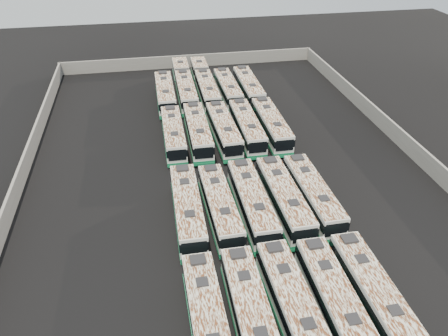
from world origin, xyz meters
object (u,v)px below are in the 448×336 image
(bus_front_far_right, at_px, (374,296))
(bus_midfront_right, at_px, (284,199))
(bus_midback_center, at_px, (223,130))
(bus_back_center, at_px, (205,83))
(bus_midback_right, at_px, (247,127))
(bus_front_far_left, at_px, (208,322))
(bus_midback_far_right, at_px, (271,125))
(bus_midfront_far_left, at_px, (188,209))
(bus_midback_left, at_px, (198,132))
(bus_back_far_left, at_px, (165,94))
(bus_midfront_center, at_px, (252,202))
(bus_front_center, at_px, (294,308))
(bus_midfront_left, at_px, (220,207))
(bus_back_right, at_px, (228,89))
(bus_back_left, at_px, (184,84))
(bus_front_left, at_px, (251,316))
(bus_back_far_right, at_px, (248,88))
(bus_front_right, at_px, (336,304))
(bus_midback_far_left, at_px, (174,134))
(bus_midfront_far_right, at_px, (312,195))

(bus_front_far_right, xyz_separation_m, bus_midfront_right, (-3.02, 12.78, 0.05))
(bus_midback_center, bearing_deg, bus_back_center, 88.73)
(bus_midback_center, relative_size, bus_midback_right, 1.00)
(bus_back_center, bearing_deg, bus_front_far_left, -97.54)
(bus_midback_center, xyz_separation_m, bus_midback_right, (3.06, 0.21, -0.00))
(bus_midback_far_right, bearing_deg, bus_back_center, 112.03)
(bus_midback_center, bearing_deg, bus_midfront_far_left, -113.84)
(bus_front_far_left, relative_size, bus_midback_left, 0.96)
(bus_midback_right, xyz_separation_m, bus_back_far_left, (-9.40, 12.68, 0.01))
(bus_midfront_center, height_order, bus_back_far_left, bus_midfront_center)
(bus_midfront_center, bearing_deg, bus_front_far_right, -64.11)
(bus_front_center, relative_size, bus_midfront_left, 1.03)
(bus_back_right, bearing_deg, bus_midback_far_right, -76.68)
(bus_front_far_left, relative_size, bus_midfront_left, 1.00)
(bus_front_far_right, distance_m, bus_back_left, 45.11)
(bus_front_left, bearing_deg, bus_back_far_right, 77.36)
(bus_back_left, bearing_deg, bus_front_left, -89.19)
(bus_midback_far_right, bearing_deg, bus_back_far_left, 135.06)
(bus_midfront_far_left, distance_m, bus_back_right, 29.70)
(bus_midfront_left, distance_m, bus_midback_right, 16.71)
(bus_midfront_far_left, relative_size, bus_midfront_right, 0.99)
(bus_front_far_right, bearing_deg, bus_back_far_right, 89.34)
(bus_midfront_right, xyz_separation_m, bus_back_right, (-0.02, 28.34, -0.07))
(bus_midback_left, relative_size, bus_back_left, 0.65)
(bus_front_right, relative_size, bus_midback_far_left, 1.02)
(bus_midback_left, bearing_deg, bus_back_center, 79.37)
(bus_front_right, height_order, bus_front_far_right, bus_front_right)
(bus_front_far_right, bearing_deg, bus_midback_left, 107.87)
(bus_midfront_left, height_order, bus_midback_left, bus_midback_left)
(bus_midback_far_right, bearing_deg, bus_front_center, -102.16)
(bus_midfront_right, relative_size, bus_midback_right, 1.01)
(bus_midback_center, distance_m, bus_back_right, 13.42)
(bus_midfront_left, bearing_deg, bus_back_far_right, 70.18)
(bus_back_right, bearing_deg, bus_front_center, -94.72)
(bus_midfront_far_right, xyz_separation_m, bus_back_far_left, (-12.47, 28.01, 0.04))
(bus_midfront_right, bearing_deg, bus_midfront_far_left, 178.31)
(bus_midfront_center, bearing_deg, bus_midback_center, 89.70)
(bus_back_far_right, bearing_deg, bus_back_right, 177.66)
(bus_midback_far_right, xyz_separation_m, bus_back_far_right, (0.03, 12.76, 0.00))
(bus_front_center, height_order, bus_midback_right, bus_midback_right)
(bus_back_far_left, height_order, bus_back_left, bus_back_far_left)
(bus_midback_left, bearing_deg, bus_midfront_center, -77.65)
(bus_midfront_right, relative_size, bus_back_far_right, 1.00)
(bus_back_left, relative_size, bus_back_center, 1.01)
(bus_midfront_left, bearing_deg, bus_front_center, -77.37)
(bus_midback_left, bearing_deg, bus_midfront_far_right, -57.69)
(bus_midfront_right, relative_size, bus_midback_far_right, 1.00)
(bus_midfront_right, xyz_separation_m, bus_midback_left, (-6.34, 15.42, -0.01))
(bus_midback_center, relative_size, bus_back_center, 0.66)
(bus_midback_right, height_order, bus_back_far_left, bus_back_far_left)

